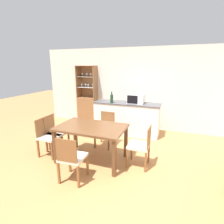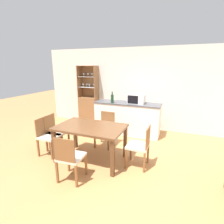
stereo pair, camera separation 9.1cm
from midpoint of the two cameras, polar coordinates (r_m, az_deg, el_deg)
The scene contains 12 objects.
ground_plane at distance 3.69m, azimuth -0.82°, elevation -17.81°, with size 18.00×18.00×0.00m, color #B27A47.
wall_back at distance 5.68m, azimuth 8.85°, elevation 7.47°, with size 6.80×0.06×2.55m.
kitchen_counter at distance 5.24m, azimuth 4.26°, elevation -1.99°, with size 1.94×0.57×0.95m.
display_cabinet at distance 6.24m, azimuth -8.34°, elevation 1.97°, with size 0.66×0.35×2.00m.
dining_table at distance 3.70m, azimuth -7.47°, elevation -6.11°, with size 1.42×0.89×0.77m.
dining_chair_head_near at distance 3.21m, azimuth -13.83°, elevation -14.40°, with size 0.44×0.44×0.86m.
dining_chair_side_right_far at distance 3.59m, azimuth 8.64°, elevation -10.80°, with size 0.41×0.41×0.86m.
dining_chair_head_far at distance 4.43m, azimuth -2.75°, elevation -5.56°, with size 0.42×0.42×0.86m.
dining_chair_side_left_near at distance 4.24m, azimuth -20.72°, elevation -7.50°, with size 0.42×0.42×0.86m.
dining_chair_side_left_far at distance 4.43m, azimuth -18.48°, elevation -6.34°, with size 0.43×0.43×0.86m.
microwave at distance 5.05m, azimuth 7.31°, elevation 4.36°, with size 0.46×0.35×0.27m.
wine_bottle at distance 5.05m, azimuth -0.63°, elevation 4.44°, with size 0.08×0.08×0.33m.
Camera 1 is at (1.09, -2.91, 1.99)m, focal length 28.00 mm.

